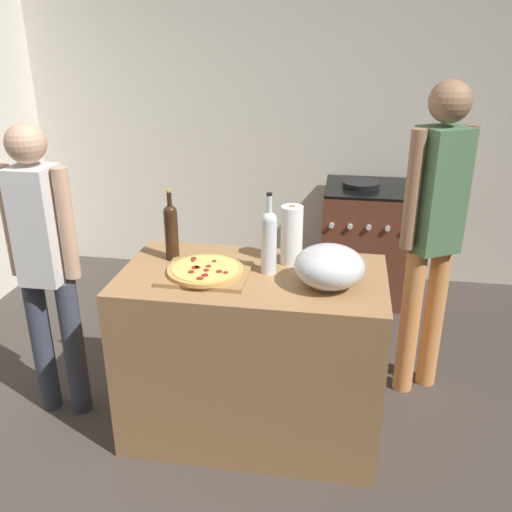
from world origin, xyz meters
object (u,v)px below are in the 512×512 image
Objects in this scene: pizza at (205,270)px; stove at (365,241)px; mixing_bowl at (329,267)px; person_in_stripes at (44,260)px; wine_bottle_amber at (171,230)px; wine_bottle_clear at (269,239)px; person_in_red at (434,223)px; paper_towel_roll at (292,235)px.

stove is at bearing 65.58° from pizza.
mixing_bowl is 1.41m from person_in_stripes.
pizza is 0.23× the size of person_in_stripes.
mixing_bowl is at bearing -13.60° from wine_bottle_amber.
mixing_bowl is 0.81× the size of wine_bottle_clear.
wine_bottle_clear is 0.94m from person_in_red.
person_in_red is (1.30, 0.40, -0.03)m from wine_bottle_amber.
person_in_stripes is at bearing -168.35° from wine_bottle_amber.
person_in_red reaches higher than mixing_bowl.
person_in_red is (0.71, 0.35, -0.02)m from paper_towel_roll.
person_in_stripes is 0.90× the size of person_in_red.
pizza is 0.30m from wine_bottle_amber.
mixing_bowl is 0.79m from person_in_red.
wine_bottle_amber is at bearing -175.30° from paper_towel_roll.
person_in_stripes is at bearing 176.90° from pizza.
mixing_bowl is at bearing -50.73° from paper_towel_roll.
pizza is 0.21× the size of person_in_red.
wine_bottle_clear is (-0.29, 0.11, 0.07)m from mixing_bowl.
person_in_red is at bearing -76.11° from stove.
paper_towel_roll is 0.19× the size of person_in_stripes.
pizza is 0.45m from paper_towel_roll.
wine_bottle_clear reaches higher than stove.
stove is at bearing 74.65° from paper_towel_roll.
mixing_bowl is at bearing -97.28° from stove.
wine_bottle_clear is 0.50m from wine_bottle_amber.
mixing_bowl is at bearing -1.56° from pizza.
paper_towel_roll is at bearing 4.70° from wine_bottle_amber.
stove is 2.41m from person_in_stripes.
paper_towel_roll is at bearing -105.35° from stove.
wine_bottle_clear reaches higher than pizza.
wine_bottle_clear is at bearing -149.08° from person_in_red.
mixing_bowl is 0.20× the size of person_in_stripes.
pizza is at bearing -114.42° from stove.
person_in_red is (1.09, 0.57, 0.09)m from pizza.
mixing_bowl is 1.87m from stove.
stove is (0.23, 1.77, -0.54)m from mixing_bowl.
person_in_red is at bearing 15.34° from person_in_stripes.
wine_bottle_clear is at bearing 2.34° from person_in_stripes.
person_in_red is at bearing 17.06° from wine_bottle_amber.
person_in_red is at bearing 30.92° from wine_bottle_clear.
mixing_bowl is 1.07× the size of paper_towel_roll.
mixing_bowl is at bearing -2.48° from person_in_stripes.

